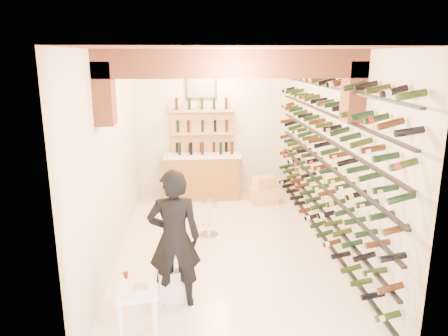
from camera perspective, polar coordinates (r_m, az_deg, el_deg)
The scene contains 11 objects.
ground at distance 7.35m, azimuth 0.18°, elevation -10.45°, with size 6.00×6.00×0.00m, color white.
room_shell at distance 6.46m, azimuth 0.38°, elevation 6.92°, with size 3.52×6.02×3.21m.
wine_rack at distance 7.13m, azimuth 12.56°, elevation 1.56°, with size 0.32×5.70×2.56m.
back_counter at distance 9.64m, azimuth -2.83°, elevation -0.93°, with size 1.70×0.62×1.29m.
back_shelving at distance 9.73m, azimuth -2.92°, elevation 3.06°, with size 1.40×0.31×2.73m.
tasting_table at distance 5.03m, azimuth -11.43°, elevation -16.62°, with size 0.51×0.51×0.79m.
white_stool at distance 5.90m, azimuth -7.07°, elevation -14.86°, with size 0.36×0.36×0.45m, color white.
person at distance 5.48m, azimuth -6.60°, elevation -9.31°, with size 0.66×0.43×1.81m, color black.
chrome_barstool at distance 7.66m, azimuth -2.02°, elevation -6.30°, with size 0.34×0.34×0.66m.
crate_lower at distance 9.44m, azimuth 5.28°, elevation -3.60°, with size 0.57×0.40×0.34m, color #E9B680.
crate_upper at distance 9.36m, azimuth 5.33°, elevation -1.87°, with size 0.43×0.30×0.25m, color #E9B680.
Camera 1 is at (-0.52, -6.64, 3.12)m, focal length 34.54 mm.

